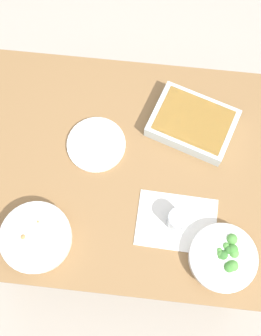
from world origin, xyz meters
The scene contains 10 objects.
ground_plane centered at (0.00, 0.00, 0.00)m, with size 6.00×6.00×0.00m, color #B2A899.
dining_table centered at (0.00, 0.00, 0.65)m, with size 1.20×0.90×0.74m.
placemat centered at (-0.18, 0.18, 0.74)m, with size 0.28×0.20×0.00m, color silver.
stew_bowl centered at (0.29, 0.29, 0.77)m, with size 0.25×0.25×0.06m.
broccoli_bowl centered at (-0.35, 0.29, 0.77)m, with size 0.23×0.23×0.07m.
baking_dish centered at (-0.21, -0.19, 0.77)m, with size 0.35×0.30×0.06m.
drink_cup centered at (-0.18, 0.18, 0.78)m, with size 0.07×0.07×0.08m.
side_plate centered at (0.14, -0.08, 0.75)m, with size 0.22×0.22×0.01m, color white.
spoon_by_stew centered at (0.26, 0.27, 0.74)m, with size 0.16×0.11×0.01m.
spoon_by_broccoli centered at (-0.30, 0.30, 0.74)m, with size 0.18×0.03×0.01m.
Camera 1 is at (-0.05, 0.47, 2.16)m, focal length 43.60 mm.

